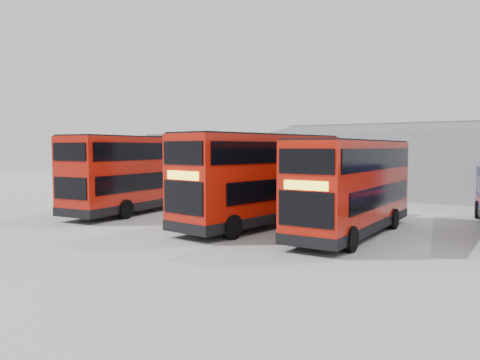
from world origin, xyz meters
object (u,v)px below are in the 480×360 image
maintenance_shed (468,163)px  double_decker_right (353,188)px  panel_van (180,177)px  double_decker_left (139,174)px  double_decker_centre (263,180)px  office_block (221,160)px

maintenance_shed → double_decker_right: (-1.86, -19.90, -0.53)m
double_decker_right → panel_van: (-20.55, 12.16, -0.91)m
double_decker_right → panel_van: size_ratio=1.94×
double_decker_left → maintenance_shed: bearing=-133.7°
double_decker_left → double_decker_right: size_ratio=1.09×
double_decker_right → maintenance_shed: bearing=83.9°
double_decker_centre → panel_van: 20.13m
double_decker_centre → panel_van: double_decker_centre is taller
double_decker_centre → maintenance_shed: bearing=78.8°
office_block → double_decker_centre: size_ratio=1.14×
office_block → double_decker_centre: office_block is taller
office_block → maintenance_shed: bearing=5.2°
office_block → double_decker_right: bearing=-41.6°
double_decker_left → office_block: bearing=-75.0°
double_decker_centre → double_decker_right: (4.58, 0.06, -0.16)m
double_decker_centre → panel_van: (-15.97, 12.22, -1.07)m
maintenance_shed → double_decker_centre: maintenance_shed is taller
double_decker_centre → office_block: bearing=137.6°
panel_van → office_block: bearing=105.2°
maintenance_shed → double_decker_left: size_ratio=2.82×
office_block → double_decker_right: (20.14, -17.89, -0.51)m
double_decker_left → panel_van: (-7.27, 12.00, -1.08)m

